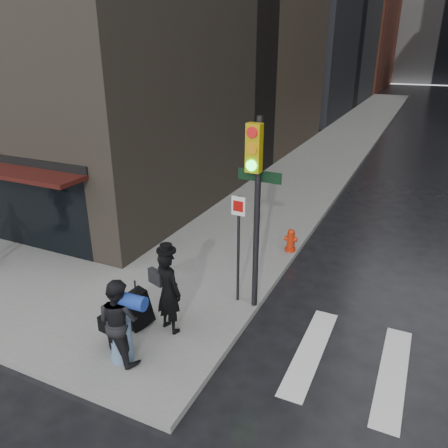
{
  "coord_description": "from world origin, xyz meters",
  "views": [
    {
      "loc": [
        5.0,
        -6.34,
        5.83
      ],
      "look_at": [
        0.32,
        3.58,
        1.3
      ],
      "focal_mm": 35.0,
      "sensor_mm": 36.0,
      "label": 1
    }
  ],
  "objects": [
    {
      "name": "sidewalk_left",
      "position": [
        0.0,
        27.0,
        0.07
      ],
      "size": [
        4.0,
        50.0,
        0.15
      ],
      "primitive_type": "cube",
      "color": "slate",
      "rests_on": "ground"
    },
    {
      "name": "fire_hydrant",
      "position": [
        1.8,
        5.05,
        0.46
      ],
      "size": [
        0.4,
        0.31,
        0.7
      ],
      "rotation": [
        0.0,
        0.0,
        0.11
      ],
      "color": "#B3240B",
      "rests_on": "ground"
    },
    {
      "name": "man_overcoat",
      "position": [
        0.48,
        0.2,
        1.01
      ],
      "size": [
        1.32,
        0.94,
        2.04
      ],
      "rotation": [
        0.0,
        0.0,
        2.82
      ],
      "color": "black",
      "rests_on": "ground"
    },
    {
      "name": "ground",
      "position": [
        0.0,
        0.0,
        0.0
      ],
      "size": [
        140.0,
        140.0,
        0.0
      ],
      "primitive_type": "plane",
      "color": "black",
      "rests_on": "ground"
    },
    {
      "name": "traffic_light",
      "position": [
        1.86,
        1.8,
        2.97
      ],
      "size": [
        1.09,
        0.51,
        4.37
      ],
      "rotation": [
        0.0,
        0.0,
        -0.06
      ],
      "color": "black",
      "rests_on": "ground"
    },
    {
      "name": "man_jeans",
      "position": [
        0.27,
        -0.96,
        1.02
      ],
      "size": [
        1.23,
        0.78,
        1.74
      ],
      "rotation": [
        0.0,
        0.0,
        3.01
      ],
      "color": "black",
      "rests_on": "ground"
    }
  ]
}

